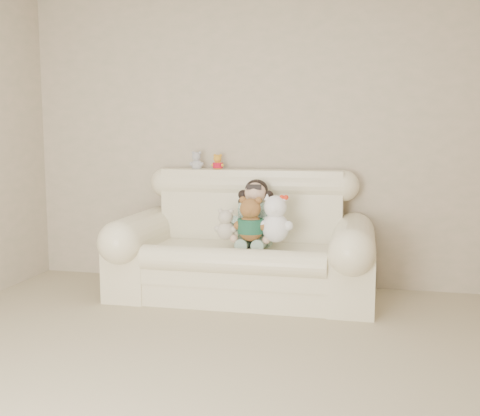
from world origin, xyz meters
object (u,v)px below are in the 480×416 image
seated_child (255,212)px  sofa (243,235)px  brown_teddy (251,215)px  cream_teddy (226,221)px  white_cat (275,213)px

seated_child → sofa: bearing=-135.3°
brown_teddy → sofa: bearing=127.3°
cream_teddy → brown_teddy: bearing=-25.9°
sofa → seated_child: bearing=41.7°
white_cat → sofa: bearing=170.4°
sofa → seated_child: size_ratio=3.80×
seated_child → white_cat: (0.20, -0.22, 0.02)m
brown_teddy → white_cat: size_ratio=0.93×
seated_child → brown_teddy: size_ratio=1.35×
seated_child → cream_teddy: (-0.20, -0.21, -0.05)m
sofa → cream_teddy: 0.21m
sofa → cream_teddy: size_ratio=7.22×
brown_teddy → cream_teddy: bearing=-178.9°
seated_child → brown_teddy: bearing=-85.7°
seated_child → cream_teddy: 0.29m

